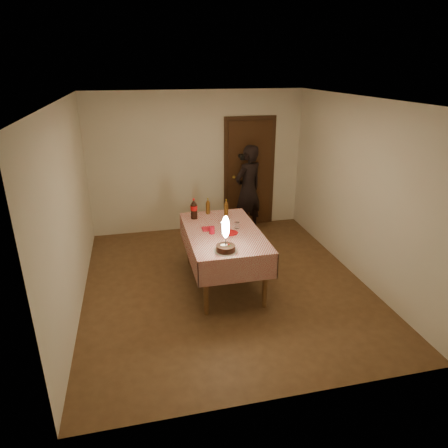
# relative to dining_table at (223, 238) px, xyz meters

# --- Properties ---
(ground) EXTENTS (4.00, 4.50, 0.01)m
(ground) POSITION_rel_dining_table_xyz_m (0.02, -0.03, -0.72)
(ground) COLOR brown
(ground) RESTS_ON ground
(room_shell) EXTENTS (4.04, 4.54, 2.62)m
(room_shell) POSITION_rel_dining_table_xyz_m (0.05, 0.04, 0.94)
(room_shell) COLOR silver
(room_shell) RESTS_ON ground
(dining_table) EXTENTS (1.02, 1.72, 0.83)m
(dining_table) POSITION_rel_dining_table_xyz_m (0.00, 0.00, 0.00)
(dining_table) COLOR brown
(dining_table) RESTS_ON ground
(birthday_cake) EXTENTS (0.30, 0.30, 0.47)m
(birthday_cake) POSITION_rel_dining_table_xyz_m (-0.12, -0.65, 0.24)
(birthday_cake) COLOR white
(birthday_cake) RESTS_ON dining_table
(red_plate) EXTENTS (0.22, 0.22, 0.01)m
(red_plate) POSITION_rel_dining_table_xyz_m (0.08, -0.10, 0.11)
(red_plate) COLOR #A60B0E
(red_plate) RESTS_ON dining_table
(red_cup) EXTENTS (0.08, 0.08, 0.10)m
(red_cup) POSITION_rel_dining_table_xyz_m (-0.17, -0.05, 0.16)
(red_cup) COLOR #AE0C1E
(red_cup) RESTS_ON dining_table
(clear_cup) EXTENTS (0.07, 0.07, 0.09)m
(clear_cup) POSITION_rel_dining_table_xyz_m (0.22, 0.05, 0.15)
(clear_cup) COLOR silver
(clear_cup) RESTS_ON dining_table
(napkin_stack) EXTENTS (0.15, 0.15, 0.02)m
(napkin_stack) POSITION_rel_dining_table_xyz_m (-0.21, 0.10, 0.12)
(napkin_stack) COLOR #B11422
(napkin_stack) RESTS_ON dining_table
(cola_bottle) EXTENTS (0.10, 0.10, 0.32)m
(cola_bottle) POSITION_rel_dining_table_xyz_m (-0.32, 0.58, 0.26)
(cola_bottle) COLOR black
(cola_bottle) RESTS_ON dining_table
(amber_bottle_left) EXTENTS (0.06, 0.06, 0.25)m
(amber_bottle_left) POSITION_rel_dining_table_xyz_m (-0.08, 0.74, 0.23)
(amber_bottle_left) COLOR #56330E
(amber_bottle_left) RESTS_ON dining_table
(amber_bottle_right) EXTENTS (0.06, 0.06, 0.25)m
(amber_bottle_right) POSITION_rel_dining_table_xyz_m (0.19, 0.61, 0.23)
(amber_bottle_right) COLOR #56330E
(amber_bottle_right) RESTS_ON dining_table
(photographer) EXTENTS (0.73, 0.64, 1.67)m
(photographer) POSITION_rel_dining_table_xyz_m (0.89, 1.82, 0.12)
(photographer) COLOR black
(photographer) RESTS_ON ground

